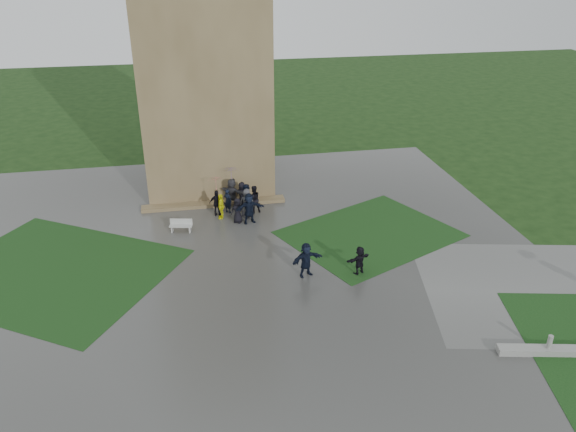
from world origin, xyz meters
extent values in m
plane|color=black|center=(0.00, 0.00, 0.00)|extent=(120.00, 120.00, 0.00)
cube|color=#373634|center=(0.00, 2.00, 0.01)|extent=(34.00, 34.00, 0.02)
cube|color=black|center=(-8.50, 4.00, 0.03)|extent=(14.10, 13.46, 0.01)
cube|color=black|center=(8.50, 5.00, 0.03)|extent=(11.12, 10.15, 0.01)
cube|color=brown|center=(0.00, 15.00, 9.00)|extent=(8.00, 8.00, 18.00)
cube|color=brown|center=(0.00, 10.60, 0.13)|extent=(9.00, 0.80, 0.22)
cylinder|color=gray|center=(12.26, -6.31, 0.45)|extent=(0.20, 0.20, 0.90)
cube|color=#A9AAA5|center=(-2.11, 7.29, 0.40)|extent=(1.34, 0.65, 0.05)
cube|color=#A9AAA5|center=(-2.62, 7.39, 0.20)|extent=(0.14, 0.35, 0.36)
cube|color=#A9AAA5|center=(-1.61, 7.18, 0.20)|extent=(0.14, 0.35, 0.36)
cube|color=#A9AAA5|center=(-2.07, 7.47, 0.60)|extent=(1.27, 0.31, 0.34)
imported|color=black|center=(2.36, 9.13, 0.90)|extent=(0.94, 0.67, 1.76)
imported|color=black|center=(2.00, 9.90, 0.81)|extent=(0.54, 1.48, 1.59)
imported|color=black|center=(1.75, 10.05, 0.85)|extent=(0.89, 0.67, 1.66)
imported|color=#3A393D|center=(1.14, 10.14, 0.98)|extent=(1.79, 1.62, 1.92)
imported|color=black|center=(0.79, 9.42, 0.78)|extent=(0.65, 0.66, 1.53)
imported|color=black|center=(0.12, 9.05, 0.84)|extent=(1.07, 0.79, 1.64)
imported|color=yellow|center=(0.33, 8.67, 0.81)|extent=(0.70, 1.02, 1.58)
imported|color=black|center=(1.23, 7.92, 0.78)|extent=(0.90, 0.79, 1.53)
imported|color=black|center=(1.91, 7.74, 0.96)|extent=(1.83, 0.95, 1.88)
imported|color=#3A393D|center=(1.88, 8.59, 0.92)|extent=(0.95, 0.71, 1.80)
imported|color=#E25D64|center=(0.12, 9.05, 2.13)|extent=(0.91, 0.91, 0.84)
imported|color=#69399D|center=(1.14, 10.14, 2.21)|extent=(1.05, 1.05, 0.96)
imported|color=black|center=(3.94, 1.33, 0.92)|extent=(1.78, 1.10, 1.80)
imported|color=black|center=(6.60, 1.04, 0.77)|extent=(1.47, 1.00, 1.50)
camera|label=1|loc=(-1.38, -22.06, 14.91)|focal=35.00mm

